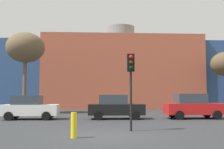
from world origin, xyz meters
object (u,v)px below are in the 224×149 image
Objects in this scene: parked_car_3 at (193,106)px; traffic_light_island at (131,74)px; parked_car_1 at (30,107)px; parked_car_2 at (115,107)px; bare_tree_1 at (25,48)px; bollard_yellow_0 at (74,125)px.

traffic_light_island is (-5.65, -7.03, 1.92)m from parked_car_3.
parked_car_1 is at bearing -136.85° from traffic_light_island.
parked_car_2 is 0.52× the size of bare_tree_1.
traffic_light_island reaches higher than bollard_yellow_0.
bare_tree_1 is (-2.12, 6.74, 5.57)m from parked_car_1.
parked_car_3 is 0.54× the size of bare_tree_1.
parked_car_2 is 0.96× the size of parked_car_3.
bare_tree_1 reaches higher than traffic_light_island.
parked_car_3 is (5.96, 0.00, 0.04)m from parked_car_2.
traffic_light_island is (6.68, -7.03, 1.98)m from parked_car_1.
parked_car_2 is at bearing -0.00° from parked_car_1.
bollard_yellow_0 is (-2.37, -9.12, -0.36)m from parked_car_2.
bare_tree_1 is at bearing 107.47° from parked_car_1.
parked_car_1 is 0.51× the size of bare_tree_1.
parked_car_1 is 6.36m from parked_car_2.
parked_car_1 is 9.96m from bollard_yellow_0.
bare_tree_1 is at bearing 154.98° from parked_car_3.
bare_tree_1 reaches higher than parked_car_1.
bare_tree_1 reaches higher than parked_car_3.
parked_car_2 is 3.89× the size of bollard_yellow_0.
bare_tree_1 is (-8.80, 13.77, 3.58)m from traffic_light_island.
traffic_light_island reaches higher than parked_car_3.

